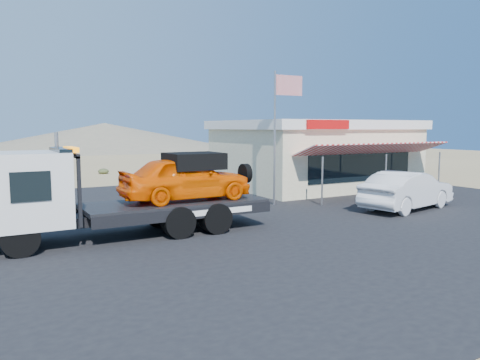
# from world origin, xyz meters

# --- Properties ---
(ground) EXTENTS (120.00, 120.00, 0.00)m
(ground) POSITION_xyz_m (0.00, 0.00, 0.00)
(ground) COLOR #9A8057
(ground) RESTS_ON ground
(asphalt_lot) EXTENTS (32.00, 24.00, 0.02)m
(asphalt_lot) POSITION_xyz_m (2.00, 3.00, 0.01)
(asphalt_lot) COLOR black
(asphalt_lot) RESTS_ON ground
(tow_truck) EXTENTS (8.75, 2.59, 2.92)m
(tow_truck) POSITION_xyz_m (-2.90, 1.61, 1.57)
(tow_truck) COLOR black
(tow_truck) RESTS_ON asphalt_lot
(white_sedan) EXTENTS (5.22, 2.68, 1.64)m
(white_sedan) POSITION_xyz_m (8.95, 0.62, 0.84)
(white_sedan) COLOR silver
(white_sedan) RESTS_ON asphalt_lot
(jerky_store) EXTENTS (10.40, 9.97, 3.90)m
(jerky_store) POSITION_xyz_m (10.50, 8.97, 1.99)
(jerky_store) COLOR beige
(jerky_store) RESTS_ON asphalt_lot
(flagpole) EXTENTS (1.55, 0.10, 6.00)m
(flagpole) POSITION_xyz_m (4.93, 4.50, 3.76)
(flagpole) COLOR #99999E
(flagpole) RESTS_ON asphalt_lot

